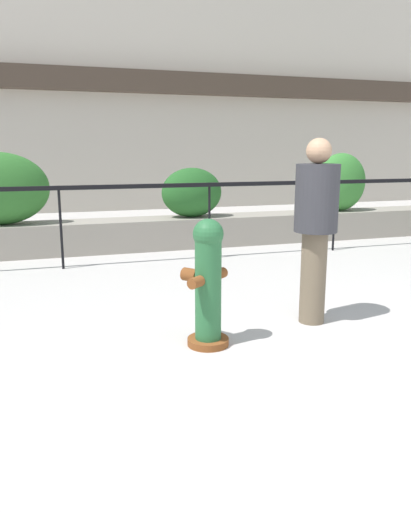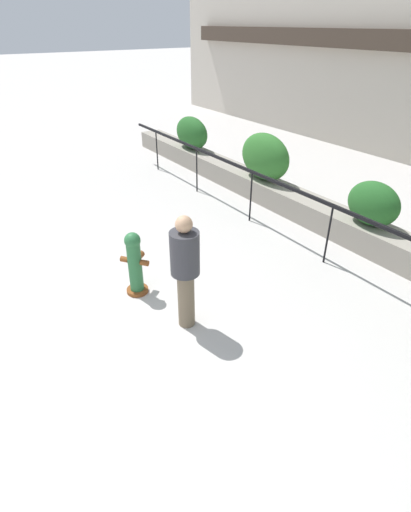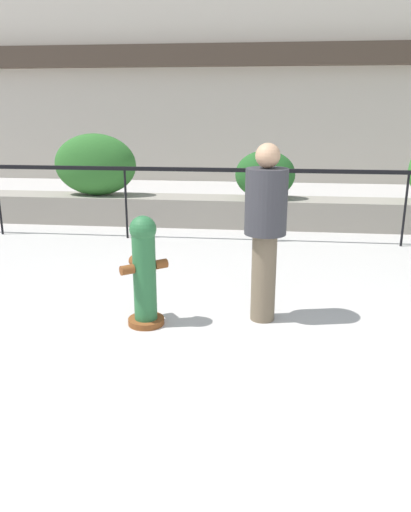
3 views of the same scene
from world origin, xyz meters
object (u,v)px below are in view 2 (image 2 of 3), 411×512
object	(u,v)px
fire_hydrant	(135,263)
pedestrian	(185,266)
hedge_bush_1	(265,157)
hedge_bush_2	(373,204)
hedge_bush_0	(192,133)

from	to	relation	value
fire_hydrant	pedestrian	size ratio (longest dim) A/B	0.62
hedge_bush_1	fire_hydrant	xyz separation A→B (m)	(1.92, -4.35, -0.50)
hedge_bush_1	pedestrian	size ratio (longest dim) A/B	0.86
hedge_bush_2	fire_hydrant	world-z (taller)	hedge_bush_2
fire_hydrant	pedestrian	world-z (taller)	pedestrian
hedge_bush_1	fire_hydrant	bearing A→B (deg)	-66.19
pedestrian	fire_hydrant	bearing A→B (deg)	-167.58
hedge_bush_0	hedge_bush_1	distance (m)	3.27
pedestrian	hedge_bush_2	bearing A→B (deg)	90.16
hedge_bush_0	pedestrian	distance (m)	7.53
hedge_bush_0	fire_hydrant	bearing A→B (deg)	-39.99
fire_hydrant	hedge_bush_1	bearing A→B (deg)	113.81
hedge_bush_2	pedestrian	xyz separation A→B (m)	(0.01, -4.10, 0.07)
hedge_bush_1	pedestrian	bearing A→B (deg)	-53.35
hedge_bush_0	fire_hydrant	xyz separation A→B (m)	(5.18, -4.35, -0.41)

